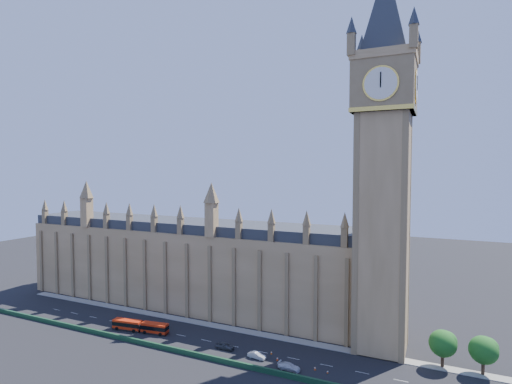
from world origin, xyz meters
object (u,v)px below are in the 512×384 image
at_px(car_white, 289,367).
at_px(car_silver, 257,355).
at_px(car_grey, 225,346).
at_px(red_bus, 140,326).

bearing_deg(car_white, car_silver, 80.34).
bearing_deg(car_grey, car_white, -100.55).
xyz_separation_m(red_bus, car_white, (44.66, -2.99, -0.74)).
height_order(red_bus, car_white, red_bus).
bearing_deg(car_grey, red_bus, 89.90).
relative_size(red_bus, car_grey, 3.57).
xyz_separation_m(car_grey, car_white, (18.01, -3.18, -0.05)).
bearing_deg(car_silver, car_white, -96.78).
bearing_deg(car_grey, car_silver, -97.91).
height_order(car_grey, car_silver, car_grey).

